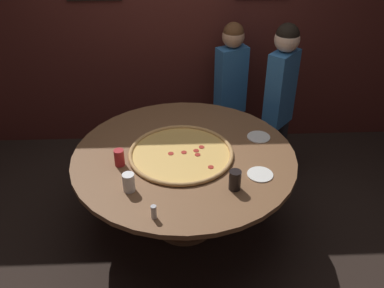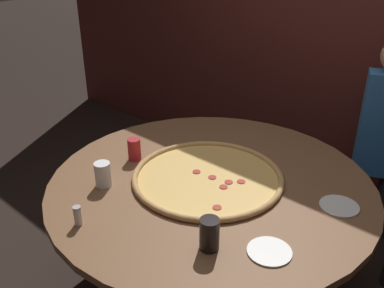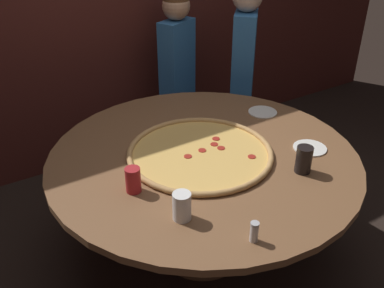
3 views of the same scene
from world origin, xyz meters
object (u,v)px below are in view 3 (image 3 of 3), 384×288
Objects in this scene: giant_pizza at (200,153)px; dining_table at (203,170)px; diner_side_left at (243,63)px; drink_cup_front_edge at (182,206)px; drink_cup_beside_pizza at (304,160)px; white_plate_near_front at (263,112)px; condiment_shaker at (254,232)px; white_plate_beside_cup at (310,148)px; drink_cup_centre_back at (133,180)px; diner_side_right at (177,67)px.

dining_table is at bearing 12.36° from giant_pizza.
drink_cup_front_edge is at bearing -4.87° from diner_side_left.
giant_pizza is 1.26m from diner_side_left.
drink_cup_beside_pizza is 0.72m from white_plate_near_front.
diner_side_left reaches higher than drink_cup_front_edge.
condiment_shaker is (-0.19, -0.69, 0.04)m from giant_pizza.
white_plate_beside_cup reaches higher than dining_table.
giant_pizza is 0.56m from drink_cup_beside_pizza.
white_plate_beside_cup is (0.57, -0.28, -0.01)m from giant_pizza.
diner_side_left is (0.38, 1.11, 0.11)m from white_plate_beside_cup.
drink_cup_front_edge is 1.81m from diner_side_left.
drink_cup_beside_pizza is 1.38m from diner_side_left.
drink_cup_centre_back reaches higher than condiment_shaker.
white_plate_near_front is at bearing 19.56° from giant_pizza.
drink_cup_front_edge is at bearing -131.84° from giant_pizza.
diner_side_right is (0.98, 1.25, -0.00)m from drink_cup_centre_back.
white_plate_near_front is 0.13× the size of diner_side_left.
diner_side_right is at bearing 65.45° from giant_pizza.
drink_cup_front_edge is 0.09× the size of diner_side_left.
diner_side_right is (0.89, 1.55, -0.00)m from drink_cup_front_edge.
giant_pizza is 1.26m from diner_side_right.
white_plate_beside_cup is at bearing 35.30° from drink_cup_beside_pizza.
dining_table is 9.17× the size of white_plate_beside_cup.
diner_side_left is at bearing 120.35° from diner_side_right.
dining_table is at bearing 46.79° from drink_cup_front_edge.
drink_cup_beside_pizza reaches higher than dining_table.
dining_table is 12.90× the size of drink_cup_front_edge.
diner_side_left reaches higher than condiment_shaker.
drink_cup_centre_back is 0.09× the size of diner_side_left.
giant_pizza reaches higher than white_plate_near_front.
dining_table is at bearing 13.19° from drink_cup_centre_back.
drink_cup_beside_pizza is at bearing -49.36° from giant_pizza.
dining_table is 13.22× the size of drink_cup_centre_back.
diner_side_left reaches higher than giant_pizza.
diner_side_right is at bearing 91.95° from white_plate_beside_cup.
drink_cup_front_edge is at bearing -147.75° from white_plate_near_front.
dining_table is 1.23× the size of diner_side_right.
diner_side_left reaches higher than dining_table.
drink_cup_front_edge is at bearing 178.96° from drink_cup_beside_pizza.
condiment_shaker is (-0.83, -0.92, 0.05)m from white_plate_near_front.
drink_cup_front_edge is 0.34m from condiment_shaker.
drink_cup_beside_pizza reaches higher than drink_cup_centre_back.
drink_cup_beside_pizza is (0.82, -0.31, 0.01)m from drink_cup_centre_back.
drink_cup_beside_pizza is at bearing 60.53° from diner_side_right.
drink_cup_front_edge is 1.39× the size of condiment_shaker.
white_plate_near_front is at bearing 19.81° from dining_table.
drink_cup_centre_back is 0.88m from drink_cup_beside_pizza.
giant_pizza is 5.60× the size of drink_cup_beside_pizza.
diner_side_left is at bearing 71.15° from white_plate_beside_cup.
condiment_shaker is at bearing -105.10° from giant_pizza.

